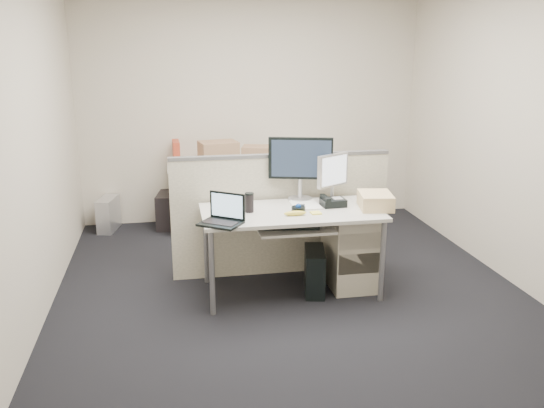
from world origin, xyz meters
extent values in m
cube|color=black|center=(0.00, 0.00, -0.01)|extent=(4.00, 4.50, 0.01)
cube|color=beige|center=(0.00, 2.25, 1.35)|extent=(4.00, 0.02, 2.70)
cube|color=beige|center=(0.00, -2.25, 1.35)|extent=(4.00, 0.02, 2.70)
cube|color=beige|center=(-2.00, 0.00, 1.35)|extent=(0.02, 4.50, 2.70)
cube|color=beige|center=(2.00, 0.00, 1.35)|extent=(0.02, 4.50, 2.70)
cube|color=beige|center=(0.00, 0.00, 0.71)|extent=(1.50, 0.75, 0.03)
cylinder|color=slate|center=(-0.70, -0.33, 0.35)|extent=(0.04, 0.04, 0.70)
cylinder|color=slate|center=(-0.70, 0.33, 0.35)|extent=(0.04, 0.04, 0.70)
cylinder|color=slate|center=(0.70, -0.33, 0.35)|extent=(0.04, 0.04, 0.70)
cylinder|color=slate|center=(0.70, 0.33, 0.35)|extent=(0.04, 0.04, 0.70)
cube|color=beige|center=(0.00, -0.18, 0.62)|extent=(0.62, 0.32, 0.02)
cube|color=#BCB39E|center=(0.55, 0.05, 0.33)|extent=(0.40, 0.55, 0.65)
cube|color=beige|center=(0.00, 0.45, 0.55)|extent=(2.00, 0.06, 1.10)
cube|color=#BCB39E|center=(0.00, 1.93, 0.36)|extent=(2.00, 0.60, 0.72)
cube|color=black|center=(0.15, 0.32, 1.01)|extent=(0.60, 0.36, 0.56)
cube|color=#B7B7BC|center=(0.42, 0.22, 0.94)|extent=(0.38, 0.32, 0.42)
cube|color=black|center=(-0.62, -0.28, 0.85)|extent=(0.38, 0.37, 0.23)
cylinder|color=black|center=(0.05, -0.05, 0.75)|extent=(0.13, 0.13, 0.04)
cube|color=black|center=(0.38, 0.07, 0.76)|extent=(0.21, 0.17, 0.06)
cube|color=white|center=(0.15, 0.12, 0.74)|extent=(0.23, 0.30, 0.01)
cube|color=#FFF253|center=(0.18, -0.13, 0.74)|extent=(0.09, 0.09, 0.01)
cylinder|color=black|center=(-0.35, 0.02, 0.81)|extent=(0.08, 0.08, 0.15)
ellipsoid|color=#F4CD4B|center=(0.00, -0.15, 0.75)|extent=(0.19, 0.05, 0.04)
cube|color=black|center=(0.10, 0.07, 0.74)|extent=(0.09, 0.13, 0.01)
cube|color=#EDC18B|center=(0.72, -0.05, 0.79)|extent=(0.32, 0.38, 0.13)
cube|color=black|center=(-0.05, -0.14, 0.64)|extent=(0.51, 0.26, 0.03)
cube|color=black|center=(0.20, -0.05, 0.19)|extent=(0.24, 0.43, 0.38)
cube|color=black|center=(-1.05, 2.03, 0.20)|extent=(0.24, 0.45, 0.40)
cube|color=#B7B7BC|center=(-1.70, 2.03, 0.19)|extent=(0.25, 0.43, 0.38)
cube|color=#8A6245|center=(-0.44, 1.81, 0.87)|extent=(0.46, 0.37, 0.31)
cube|color=#8A6245|center=(0.00, 1.81, 0.84)|extent=(0.39, 0.34, 0.24)
cube|color=#AF3922|center=(-0.90, 2.03, 0.87)|extent=(0.08, 0.31, 0.29)
camera|label=1|loc=(-0.99, -4.51, 2.09)|focal=38.00mm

